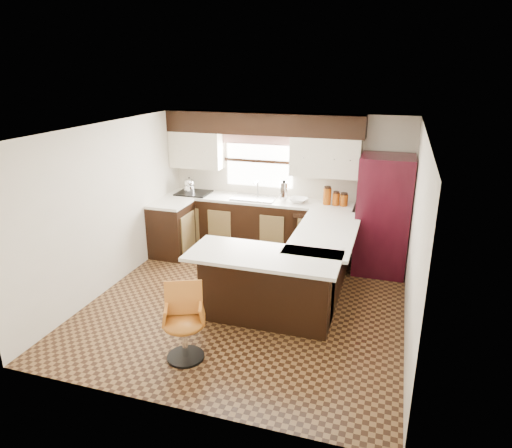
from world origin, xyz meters
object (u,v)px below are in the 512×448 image
(peninsula_return, at_px, (267,288))
(bar_chair, at_px, (184,324))
(peninsula_long, at_px, (321,263))
(refrigerator, at_px, (383,215))

(peninsula_return, distance_m, bar_chair, 1.26)
(bar_chair, bearing_deg, peninsula_return, 36.58)
(peninsula_long, height_order, refrigerator, refrigerator)
(peninsula_return, height_order, bar_chair, peninsula_return)
(peninsula_long, height_order, peninsula_return, same)
(bar_chair, bearing_deg, refrigerator, 34.74)
(peninsula_long, bearing_deg, refrigerator, 52.62)
(refrigerator, bearing_deg, peninsula_return, -123.18)
(refrigerator, bearing_deg, bar_chair, -122.21)
(peninsula_long, distance_m, peninsula_return, 1.11)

